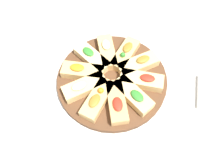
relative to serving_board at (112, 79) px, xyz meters
The scene contains 14 objects.
ground_plane 0.01m from the serving_board, ahead, with size 3.00×3.00×0.00m, color beige.
serving_board is the anchor object (origin of this frame).
focaccia_slice_0 0.09m from the serving_board, behind, with size 0.13×0.06×0.04m.
focaccia_slice_1 0.09m from the serving_board, 150.77° to the right, with size 0.13×0.10×0.04m.
focaccia_slice_2 0.09m from the serving_board, 117.84° to the right, with size 0.10×0.13×0.04m.
focaccia_slice_3 0.09m from the serving_board, 81.08° to the right, with size 0.06×0.13×0.04m.
focaccia_slice_4 0.09m from the serving_board, 43.81° to the right, with size 0.12×0.12×0.04m.
focaccia_slice_5 0.09m from the serving_board, ahead, with size 0.13×0.06×0.04m.
focaccia_slice_6 0.09m from the serving_board, 31.23° to the left, with size 0.13×0.10×0.04m.
focaccia_slice_7 0.09m from the serving_board, 65.54° to the left, with size 0.09×0.13×0.04m.
focaccia_slice_8 0.09m from the serving_board, 102.70° to the left, with size 0.07×0.13×0.04m.
focaccia_slice_9 0.09m from the serving_board, 137.93° to the left, with size 0.12×0.12×0.04m.
plate_right 0.35m from the serving_board, 71.78° to the left, with size 0.23×0.23×0.02m.
napkin_stack 0.30m from the serving_board, 78.97° to the right, with size 0.11×0.09×0.01m, color white.
Camera 1 is at (-0.32, -0.12, 0.57)m, focal length 35.00 mm.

